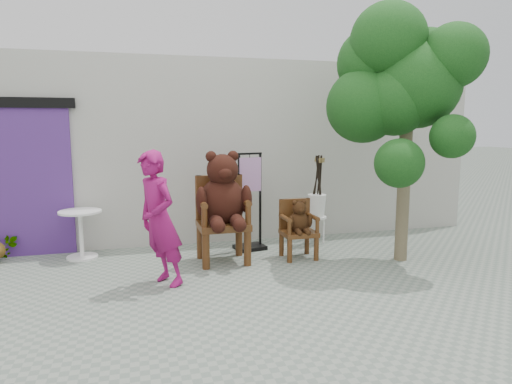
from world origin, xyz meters
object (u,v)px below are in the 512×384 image
(person, at_px, (160,220))
(cafe_table, at_px, (81,229))
(display_stand, at_px, (250,213))
(chair_big, at_px, (223,201))
(tree, at_px, (402,80))
(stool_bucket, at_px, (317,205))
(chair_small, at_px, (298,223))

(person, distance_m, cafe_table, 1.88)
(cafe_table, height_order, display_stand, display_stand)
(chair_big, distance_m, cafe_table, 2.14)
(cafe_table, relative_size, display_stand, 0.47)
(cafe_table, distance_m, tree, 5.01)
(person, height_order, tree, tree)
(chair_big, bearing_deg, tree, -13.48)
(stool_bucket, bearing_deg, tree, -58.31)
(cafe_table, bearing_deg, chair_small, -14.82)
(display_stand, bearing_deg, chair_big, -145.65)
(display_stand, distance_m, stool_bucket, 1.14)
(chair_small, relative_size, stool_bucket, 0.59)
(chair_small, bearing_deg, cafe_table, 165.18)
(cafe_table, distance_m, display_stand, 2.51)
(chair_big, height_order, tree, tree)
(tree, bearing_deg, chair_small, 159.43)
(person, distance_m, stool_bucket, 2.94)
(chair_big, xyz_separation_m, stool_bucket, (1.68, 0.59, -0.24))
(chair_small, distance_m, display_stand, 0.85)
(chair_big, relative_size, chair_small, 1.83)
(person, relative_size, cafe_table, 2.33)
(person, bearing_deg, stool_bucket, 86.86)
(chair_big, distance_m, tree, 2.97)
(tree, bearing_deg, person, -176.24)
(person, distance_m, tree, 3.73)
(tree, bearing_deg, display_stand, 149.16)
(person, bearing_deg, tree, 62.54)
(chair_big, bearing_deg, person, -139.11)
(stool_bucket, bearing_deg, cafe_table, 177.93)
(chair_big, relative_size, stool_bucket, 1.09)
(stool_bucket, relative_size, tree, 0.41)
(chair_big, height_order, display_stand, chair_big)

